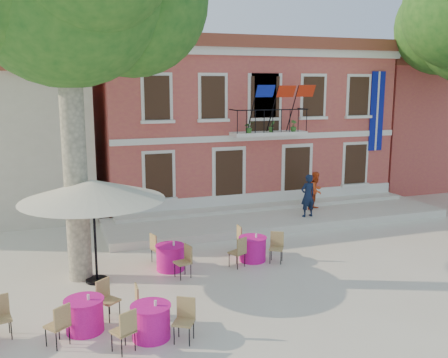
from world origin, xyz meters
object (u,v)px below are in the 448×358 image
patio_umbrella (93,190)px  cafe_table_3 (170,256)px  cafe_table_4 (253,248)px  cafe_table_1 (151,320)px  pedestrian_orange (316,190)px  pedestrian_navy (308,196)px  cafe_table_0 (84,314)px

patio_umbrella → cafe_table_3: bearing=5.4°
cafe_table_3 → cafe_table_4: (2.65, -0.08, 0.01)m
patio_umbrella → cafe_table_1: patio_umbrella is taller
patio_umbrella → pedestrian_orange: (9.46, 4.35, -1.55)m
cafe_table_1 → cafe_table_3: size_ratio=0.95×
pedestrian_navy → cafe_table_1: 10.49m
pedestrian_navy → cafe_table_0: (-9.07, -6.26, -0.74)m
pedestrian_orange → cafe_table_3: bearing=176.3°
patio_umbrella → cafe_table_3: (2.18, 0.21, -2.23)m
pedestrian_navy → cafe_table_1: (-7.71, -7.07, -0.73)m
pedestrian_orange → cafe_table_3: pedestrian_orange is taller
patio_umbrella → pedestrian_orange: patio_umbrella is taller
cafe_table_1 → pedestrian_navy: bearing=42.5°
cafe_table_0 → cafe_table_3: 4.13m
patio_umbrella → cafe_table_1: bearing=-77.4°
pedestrian_navy → pedestrian_orange: bearing=-138.5°
pedestrian_navy → cafe_table_3: (-6.36, -3.15, -0.74)m
cafe_table_1 → cafe_table_4: 5.54m
patio_umbrella → cafe_table_0: (-0.53, -2.90, -2.23)m
pedestrian_orange → patio_umbrella: bearing=171.3°
cafe_table_0 → cafe_table_4: bearing=29.5°
cafe_table_0 → cafe_table_4: 6.16m
cafe_table_1 → cafe_table_3: (1.36, 3.91, -0.01)m
pedestrian_orange → cafe_table_4: pedestrian_orange is taller
pedestrian_orange → cafe_table_4: bearing=-171.0°
cafe_table_1 → cafe_table_3: same height
patio_umbrella → cafe_table_3: patio_umbrella is taller
patio_umbrella → cafe_table_0: bearing=-100.3°
pedestrian_navy → pedestrian_orange: size_ratio=1.07×
cafe_table_1 → patio_umbrella: bearing=102.6°
patio_umbrella → cafe_table_4: 5.32m
pedestrian_navy → patio_umbrella: bearing=15.9°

